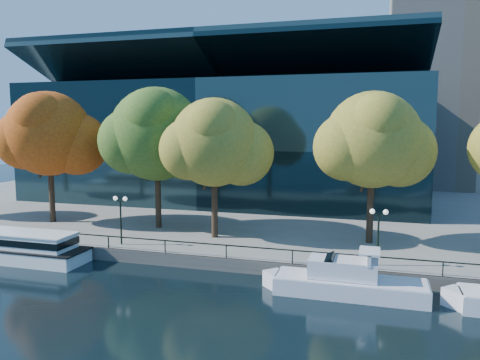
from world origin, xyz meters
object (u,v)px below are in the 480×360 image
(tour_boat, at_px, (4,244))
(lamp_2, at_px, (379,224))
(cruiser_near, at_px, (343,281))
(tree_4, at_px, (375,142))
(tree_2, at_px, (158,136))
(tree_1, at_px, (50,136))
(tree_3, at_px, (216,144))
(lamp_1, at_px, (120,209))

(tour_boat, height_order, lamp_2, lamp_2)
(cruiser_near, relative_size, tree_4, 0.84)
(tour_boat, height_order, tree_2, tree_2)
(tree_2, bearing_deg, tree_4, -0.87)
(tour_boat, distance_m, tree_2, 16.01)
(cruiser_near, height_order, tree_2, tree_2)
(tree_1, distance_m, tree_3, 18.10)
(tree_1, xyz_separation_m, lamp_2, (31.66, -5.98, -5.78))
(tree_4, relative_size, lamp_1, 3.13)
(tree_3, distance_m, lamp_2, 15.27)
(tree_2, relative_size, tree_4, 1.06)
(tree_1, relative_size, tree_2, 0.98)
(tour_boat, bearing_deg, lamp_1, 21.42)
(tour_boat, relative_size, tree_4, 1.19)
(tree_4, xyz_separation_m, lamp_2, (0.49, -6.29, -5.49))
(cruiser_near, height_order, tree_4, tree_4)
(tour_boat, xyz_separation_m, tree_3, (15.53, 7.92, 7.96))
(tree_2, relative_size, lamp_1, 3.32)
(tree_3, bearing_deg, lamp_2, -18.20)
(tree_2, height_order, tree_4, tree_2)
(tree_1, bearing_deg, tour_boat, -75.17)
(tree_3, bearing_deg, tree_4, 7.84)
(tree_1, relative_size, tree_3, 1.08)
(tour_boat, relative_size, lamp_2, 3.74)
(cruiser_near, bearing_deg, tour_boat, 179.07)
(lamp_1, bearing_deg, cruiser_near, -11.95)
(tour_boat, bearing_deg, tree_3, 27.02)
(tree_4, bearing_deg, tour_boat, -161.26)
(tree_2, height_order, tree_3, tree_2)
(tree_4, bearing_deg, tree_1, -179.43)
(lamp_1, height_order, lamp_2, same)
(cruiser_near, height_order, lamp_2, lamp_2)
(tree_4, bearing_deg, tree_2, 179.13)
(cruiser_near, bearing_deg, lamp_1, 168.05)
(cruiser_near, bearing_deg, tree_4, 81.12)
(tree_1, xyz_separation_m, lamp_1, (11.26, -5.98, -5.78))
(lamp_2, bearing_deg, lamp_1, 180.00)
(tree_3, bearing_deg, lamp_1, -146.49)
(tree_3, relative_size, lamp_2, 3.02)
(tour_boat, bearing_deg, tree_1, 104.83)
(cruiser_near, relative_size, tree_3, 0.87)
(tree_3, height_order, lamp_2, tree_3)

